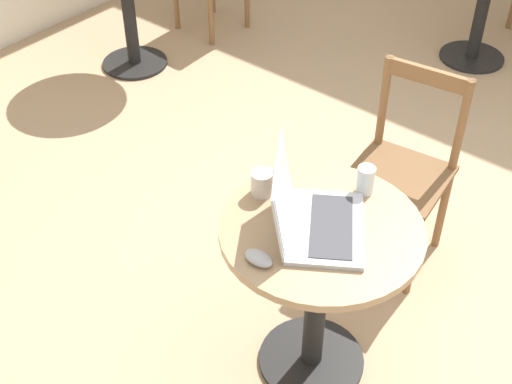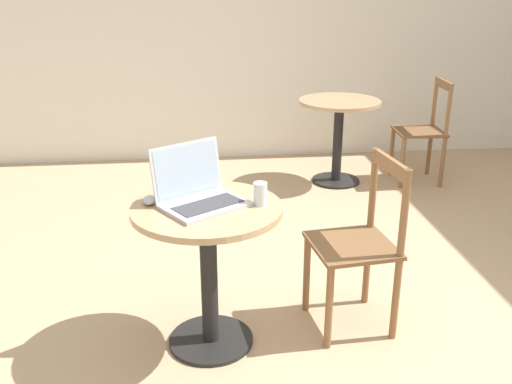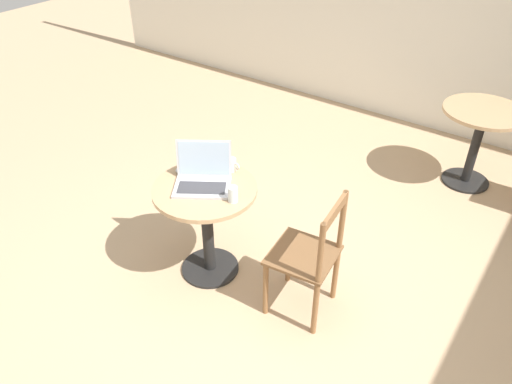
# 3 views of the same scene
# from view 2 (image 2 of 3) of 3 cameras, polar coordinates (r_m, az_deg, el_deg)

# --- Properties ---
(ground_plane) EXTENTS (16.00, 16.00, 0.00)m
(ground_plane) POSITION_cam_2_polar(r_m,az_deg,el_deg) (2.90, 8.97, -15.17)
(ground_plane) COLOR tan
(wall_back) EXTENTS (9.40, 0.06, 2.70)m
(wall_back) POSITION_cam_2_polar(r_m,az_deg,el_deg) (5.54, 0.96, 17.24)
(wall_back) COLOR silver
(wall_back) RESTS_ON ground_plane
(cafe_table_near) EXTENTS (0.69, 0.69, 0.72)m
(cafe_table_near) POSITION_cam_2_polar(r_m,az_deg,el_deg) (2.65, -4.82, -5.28)
(cafe_table_near) COLOR black
(cafe_table_near) RESTS_ON ground_plane
(cafe_table_far) EXTENTS (0.69, 0.69, 0.72)m
(cafe_table_far) POSITION_cam_2_polar(r_m,az_deg,el_deg) (4.91, 8.27, 6.88)
(cafe_table_far) COLOR black
(cafe_table_far) RESTS_ON ground_plane
(chair_near_right) EXTENTS (0.44, 0.44, 0.88)m
(chair_near_right) POSITION_cam_2_polar(r_m,az_deg,el_deg) (2.88, 10.35, -5.23)
(chair_near_right) COLOR brown
(chair_near_right) RESTS_ON ground_plane
(chair_far_right) EXTENTS (0.42, 0.42, 0.88)m
(chair_far_right) POSITION_cam_2_polar(r_m,az_deg,el_deg) (5.12, 16.42, 5.82)
(chair_far_right) COLOR brown
(chair_far_right) RESTS_ON ground_plane
(laptop) EXTENTS (0.46, 0.44, 0.26)m
(laptop) POSITION_cam_2_polar(r_m,az_deg,el_deg) (2.57, -5.68, -0.13)
(laptop) COLOR #B7B7BC
(laptop) RESTS_ON cafe_table_near
(mouse) EXTENTS (0.06, 0.10, 0.03)m
(mouse) POSITION_cam_2_polar(r_m,az_deg,el_deg) (2.63, -10.59, -0.79)
(mouse) COLOR #B7B7BC
(mouse) RESTS_ON cafe_table_near
(mug) EXTENTS (0.11, 0.08, 0.09)m
(mug) POSITION_cam_2_polar(r_m,az_deg,el_deg) (2.80, -4.86, 1.47)
(mug) COLOR silver
(mug) RESTS_ON cafe_table_near
(drinking_glass) EXTENTS (0.06, 0.06, 0.11)m
(drinking_glass) POSITION_cam_2_polar(r_m,az_deg,el_deg) (2.55, 0.43, -0.19)
(drinking_glass) COLOR silver
(drinking_glass) RESTS_ON cafe_table_near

